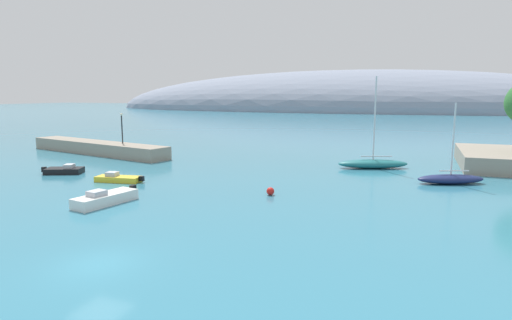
{
  "coord_description": "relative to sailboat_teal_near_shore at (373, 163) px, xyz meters",
  "views": [
    {
      "loc": [
        14.4,
        -15.95,
        8.33
      ],
      "look_at": [
        -1.33,
        25.3,
        1.48
      ],
      "focal_mm": 30.02,
      "sensor_mm": 36.0,
      "label": 1
    }
  ],
  "objects": [
    {
      "name": "water",
      "position": [
        -9.78,
        -33.23,
        -0.58
      ],
      "size": [
        600.0,
        600.0,
        0.0
      ],
      "primitive_type": "plane",
      "color": "teal",
      "rests_on": "ground"
    },
    {
      "name": "motorboat_black_foreground",
      "position": [
        -30.12,
        -14.91,
        -0.24
      ],
      "size": [
        4.24,
        3.22,
        0.99
      ],
      "rotation": [
        0.0,
        0.0,
        0.41
      ],
      "color": "black",
      "rests_on": "water"
    },
    {
      "name": "harbor_lamp_post",
      "position": [
        -32.69,
        -1.95,
        3.64
      ],
      "size": [
        0.36,
        0.36,
        4.09
      ],
      "color": "black",
      "rests_on": "breakwater_rocks"
    },
    {
      "name": "sailboat_navy_mid_mooring",
      "position": [
        7.67,
        -6.04,
        -0.09
      ],
      "size": [
        6.48,
        4.16,
        7.53
      ],
      "rotation": [
        0.0,
        0.0,
        3.54
      ],
      "color": "navy",
      "rests_on": "water"
    },
    {
      "name": "breakwater_rocks",
      "position": [
        -37.43,
        -1.48,
        0.26
      ],
      "size": [
        25.58,
        9.19,
        1.68
      ],
      "primitive_type": "cube",
      "rotation": [
        0.0,
        0.0,
        -0.23
      ],
      "color": "gray",
      "rests_on": "ground"
    },
    {
      "name": "motorboat_white_outer",
      "position": [
        -17.43,
        -23.63,
        -0.14
      ],
      "size": [
        2.64,
        5.61,
        1.19
      ],
      "rotation": [
        0.0,
        0.0,
        4.53
      ],
      "color": "white",
      "rests_on": "water"
    },
    {
      "name": "motorboat_yellow_alongside_breakwater",
      "position": [
        -22.0,
        -16.38,
        -0.27
      ],
      "size": [
        4.85,
        2.18,
        0.92
      ],
      "rotation": [
        0.0,
        0.0,
        3.29
      ],
      "color": "yellow",
      "rests_on": "water"
    },
    {
      "name": "distant_ridge",
      "position": [
        -29.57,
        175.6,
        -0.58
      ],
      "size": [
        270.51,
        89.72,
        40.63
      ],
      "primitive_type": "ellipsoid",
      "color": "gray",
      "rests_on": "ground"
    },
    {
      "name": "sailboat_teal_near_shore",
      "position": [
        0.0,
        0.0,
        0.0
      ],
      "size": [
        8.08,
        4.83,
        10.23
      ],
      "rotation": [
        0.0,
        0.0,
        3.51
      ],
      "color": "#1E6B70",
      "rests_on": "water"
    },
    {
      "name": "mooring_buoy_red",
      "position": [
        -6.61,
        -16.39,
        -0.26
      ],
      "size": [
        0.65,
        0.65,
        0.65
      ],
      "primitive_type": "sphere",
      "color": "red",
      "rests_on": "water"
    }
  ]
}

